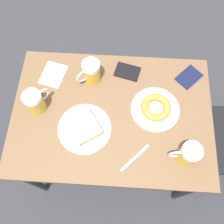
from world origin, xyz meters
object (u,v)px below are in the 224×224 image
at_px(beer_mug_left, 91,72).
at_px(beer_mug_right, 188,154).
at_px(fork, 135,158).
at_px(beer_mug_center, 35,102).
at_px(plate_with_cake, 84,128).
at_px(passport_near_edge, 127,72).
at_px(passport_far_edge, 189,77).
at_px(napkin_folded, 53,75).
at_px(plate_with_donut, 156,108).

distance_m(beer_mug_left, beer_mug_right, 0.59).
bearing_deg(fork, beer_mug_center, -114.91).
relative_size(plate_with_cake, beer_mug_center, 2.04).
bearing_deg(plate_with_cake, passport_near_edge, 149.93).
bearing_deg(passport_far_edge, napkin_folded, -87.73).
distance_m(beer_mug_right, fork, 0.23).
distance_m(plate_with_donut, fork, 0.26).
bearing_deg(plate_with_cake, beer_mug_center, -112.64).
bearing_deg(napkin_folded, passport_far_edge, 92.27).
bearing_deg(passport_near_edge, beer_mug_right, 32.14).
xyz_separation_m(plate_with_donut, beer_mug_left, (-0.16, -0.32, 0.04)).
bearing_deg(beer_mug_right, plate_with_donut, -150.30).
height_order(beer_mug_right, fork, beer_mug_right).
height_order(napkin_folded, fork, same).
distance_m(plate_with_donut, beer_mug_left, 0.36).
distance_m(beer_mug_center, passport_near_edge, 0.49).
distance_m(beer_mug_right, napkin_folded, 0.76).
relative_size(plate_with_cake, beer_mug_right, 1.91).
xyz_separation_m(beer_mug_center, beer_mug_right, (0.21, 0.70, 0.00)).
bearing_deg(passport_far_edge, beer_mug_center, -73.95).
height_order(plate_with_donut, beer_mug_center, beer_mug_center).
xyz_separation_m(plate_with_donut, fork, (0.24, -0.09, -0.02)).
relative_size(plate_with_cake, fork, 1.89).
bearing_deg(napkin_folded, beer_mug_center, -13.14).
xyz_separation_m(beer_mug_left, beer_mug_right, (0.38, 0.45, 0.00)).
distance_m(plate_with_cake, passport_far_edge, 0.59).
bearing_deg(beer_mug_right, passport_near_edge, -147.86).
bearing_deg(beer_mug_center, passport_far_edge, 106.05).
bearing_deg(beer_mug_left, passport_near_edge, 104.96).
relative_size(plate_with_cake, napkin_folded, 1.57).
bearing_deg(beer_mug_left, plate_with_donut, 63.91).
distance_m(plate_with_cake, beer_mug_left, 0.28).
xyz_separation_m(beer_mug_center, passport_near_edge, (-0.23, 0.42, -0.06)).
xyz_separation_m(beer_mug_left, fork, (0.40, 0.23, -0.06)).
distance_m(napkin_folded, passport_near_edge, 0.38).
distance_m(beer_mug_right, passport_far_edge, 0.43).
bearing_deg(fork, beer_mug_left, -149.96).
xyz_separation_m(beer_mug_left, beer_mug_center, (0.18, -0.24, 0.00)).
bearing_deg(beer_mug_center, beer_mug_right, 73.51).
bearing_deg(plate_with_cake, beer_mug_right, 76.85).
bearing_deg(plate_with_donut, passport_far_edge, 137.82).
bearing_deg(passport_near_edge, beer_mug_left, -75.04).
height_order(plate_with_cake, passport_far_edge, plate_with_cake).
xyz_separation_m(plate_with_donut, passport_far_edge, (-0.19, 0.17, -0.02)).
height_order(beer_mug_right, passport_far_edge, beer_mug_right).
relative_size(plate_with_cake, beer_mug_left, 2.04).
height_order(plate_with_cake, beer_mug_right, beer_mug_right).
height_order(plate_with_donut, beer_mug_left, beer_mug_left).
xyz_separation_m(plate_with_cake, beer_mug_center, (-0.10, -0.24, 0.04)).
bearing_deg(plate_with_donut, beer_mug_right, 29.70).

